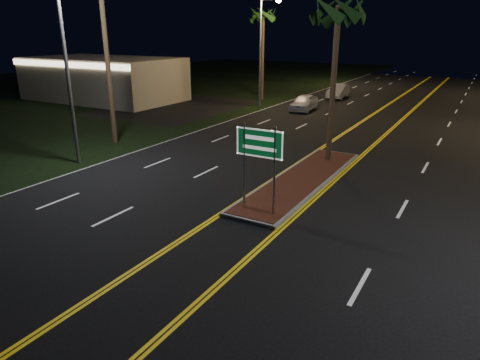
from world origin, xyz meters
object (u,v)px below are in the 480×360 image
Objects in this scene: commercial_building at (103,79)px; streetlight_left_mid at (264,40)px; median_island at (302,180)px; car_near at (304,101)px; palm_left_far at (263,15)px; car_far at (338,90)px; palm_median at (338,10)px; streetlight_left_far at (338,37)px; streetlight_left_near at (70,47)px; highway_sign at (259,151)px.

streetlight_left_mid reaches higher than commercial_building.
median_island is 2.18× the size of car_near.
palm_left_far is 1.84× the size of car_far.
streetlight_left_mid reaches higher than palm_left_far.
palm_median is (10.61, -13.50, 1.62)m from streetlight_left_mid.
streetlight_left_mid is at bearing -119.75° from car_far.
streetlight_left_far is 1.92× the size of car_near.
streetlight_left_mid is 1.92× the size of car_near.
streetlight_left_near is at bearing -102.08° from car_far.
streetlight_left_mid is (15.39, 4.01, 3.65)m from commercial_building.
palm_left_far is at bearing 31.25° from commercial_building.
highway_sign is 30.41m from car_far.
streetlight_left_near is at bearing -103.81° from car_near.
streetlight_left_far is at bearing 106.00° from median_island.
streetlight_left_mid is at bearing -90.00° from streetlight_left_far.
median_island is 3.20× the size of highway_sign.
median_island is at bearing -79.53° from car_far.
car_near is (-6.79, 13.58, -6.49)m from palm_median.
median_island is 20.80m from streetlight_left_mid.
streetlight_left_mid reaches higher than palm_median.
streetlight_left_far is at bearing 57.35° from commercial_building.
palm_median reaches higher than car_near.
streetlight_left_far is 16.28m from palm_left_far.
streetlight_left_near is at bearing -148.51° from palm_median.
commercial_building is 28.18m from palm_median.
commercial_building is 28.75m from streetlight_left_far.
palm_median reaches higher than commercial_building.
highway_sign is 0.67× the size of car_far.
car_near reaches higher than median_island.
car_far reaches higher than median_island.
streetlight_left_near reaches higher than highway_sign.
commercial_building reaches higher than car_far.
highway_sign is 9.11m from palm_median.
car_far is at bearing 64.13° from streetlight_left_mid.
highway_sign is 0.21× the size of commercial_building.
car_near is (19.21, 4.09, -1.22)m from commercial_building.
median_island is at bearing -71.35° from car_near.
palm_median is at bearing -51.83° from streetlight_left_mid.
streetlight_left_far is 1.08× the size of palm_median.
commercial_building reaches higher than median_island.
streetlight_left_mid is at bearing 116.59° from highway_sign.
car_far is (0.28, 8.38, 0.02)m from car_near.
streetlight_left_far is (0.00, 20.00, 0.00)m from streetlight_left_mid.
commercial_building is at bearing -165.39° from streetlight_left_mid.
palm_left_far is (-12.80, 25.20, 5.34)m from highway_sign.
streetlight_left_near is at bearing -164.22° from median_island.
commercial_building is 1.67× the size of streetlight_left_mid.
streetlight_left_mid is (0.00, 20.00, 0.00)m from streetlight_left_near.
car_near is at bearing -95.78° from car_far.
car_far is at bearing 81.80° from streetlight_left_near.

